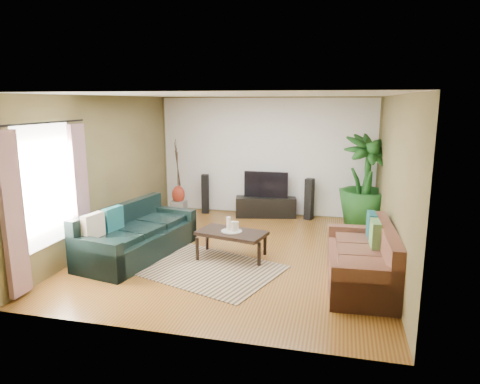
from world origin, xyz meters
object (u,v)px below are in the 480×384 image
(sofa_right, at_px, (361,255))
(coffee_table, at_px, (232,245))
(potted_plant, at_px, (365,182))
(side_table, at_px, (145,215))
(television, at_px, (266,185))
(speaker_left, at_px, (205,194))
(speaker_right, at_px, (309,199))
(sofa_left, at_px, (138,232))
(pedestal, at_px, (179,208))
(vase, at_px, (178,195))
(tv_stand, at_px, (266,207))

(sofa_right, distance_m, coffee_table, 2.16)
(potted_plant, bearing_deg, side_table, -165.76)
(sofa_right, xyz_separation_m, side_table, (-4.28, 1.87, -0.16))
(television, height_order, side_table, television)
(sofa_right, relative_size, speaker_left, 2.14)
(television, relative_size, side_table, 1.91)
(coffee_table, distance_m, television, 2.78)
(coffee_table, distance_m, speaker_right, 2.95)
(sofa_left, bearing_deg, sofa_right, -83.68)
(sofa_right, relative_size, side_table, 3.76)
(television, bearing_deg, side_table, -148.01)
(speaker_right, bearing_deg, sofa_left, -111.73)
(sofa_right, height_order, television, television)
(pedestal, bearing_deg, sofa_left, -82.93)
(speaker_right, height_order, pedestal, speaker_right)
(sofa_left, distance_m, pedestal, 2.75)
(sofa_left, height_order, vase, sofa_left)
(speaker_left, height_order, vase, speaker_left)
(sofa_right, distance_m, tv_stand, 3.86)
(sofa_right, relative_size, coffee_table, 1.74)
(potted_plant, bearing_deg, speaker_right, 164.88)
(coffee_table, xyz_separation_m, speaker_left, (-1.35, 2.73, 0.23))
(sofa_left, height_order, television, television)
(coffee_table, bearing_deg, tv_stand, 100.98)
(vase, bearing_deg, coffee_table, -52.06)
(sofa_left, xyz_separation_m, side_table, (-0.63, 1.56, -0.16))
(coffee_table, bearing_deg, speaker_right, 81.52)
(tv_stand, distance_m, side_table, 2.72)
(sofa_right, bearing_deg, vase, -130.11)
(sofa_left, bearing_deg, television, -17.99)
(television, bearing_deg, vase, -172.08)
(side_table, bearing_deg, tv_stand, 31.99)
(pedestal, distance_m, side_table, 1.20)
(sofa_left, bearing_deg, side_table, 33.32)
(tv_stand, bearing_deg, speaker_right, -11.94)
(vase, bearing_deg, potted_plant, -0.46)
(tv_stand, xyz_separation_m, television, (-0.00, 0.00, 0.52))
(sofa_left, distance_m, sofa_right, 3.66)
(television, xyz_separation_m, speaker_left, (-1.45, 0.00, -0.29))
(television, distance_m, speaker_right, 1.02)
(sofa_left, xyz_separation_m, pedestal, (-0.34, 2.72, -0.26))
(tv_stand, height_order, pedestal, tv_stand)
(television, distance_m, potted_plant, 2.17)
(tv_stand, xyz_separation_m, speaker_left, (-1.45, 0.00, 0.23))
(tv_stand, relative_size, side_table, 2.61)
(tv_stand, bearing_deg, coffee_table, -104.04)
(tv_stand, height_order, vase, vase)
(sofa_right, xyz_separation_m, potted_plant, (0.17, 3.00, 0.54))
(speaker_right, distance_m, vase, 3.01)
(sofa_right, relative_size, pedestal, 6.05)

